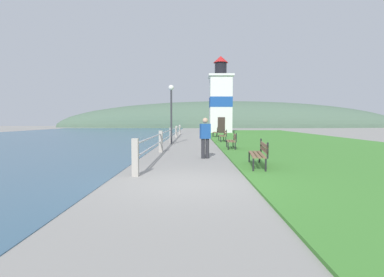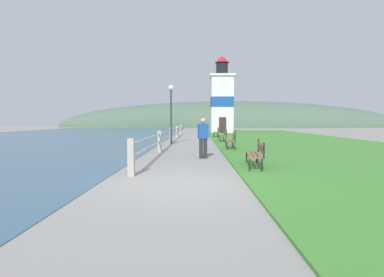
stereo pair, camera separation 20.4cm
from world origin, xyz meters
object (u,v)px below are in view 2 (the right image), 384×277
Objects in this scene: park_bench_far at (223,135)px; person_strolling at (203,136)px; park_bench_by_lighthouse at (217,132)px; lighthouse at (222,100)px; lamp_post at (171,103)px; park_bench_midway at (232,140)px; park_bench_near at (256,152)px.

person_strolling is at bearing 79.90° from park_bench_far.
lighthouse is (1.30, 10.11, 3.65)m from park_bench_by_lighthouse.
lamp_post reaches higher than park_bench_far.
park_bench_by_lighthouse is (-0.04, 11.96, 0.00)m from park_bench_midway.
park_bench_midway is at bearing 96.37° from park_bench_by_lighthouse.
lamp_post reaches higher than park_bench_midway.
park_bench_far is (-0.03, 12.12, -0.00)m from park_bench_near.
park_bench_midway is 0.93× the size of park_bench_by_lighthouse.
park_bench_near is 0.21× the size of lighthouse.
person_strolling is 7.98m from lamp_post.
park_bench_midway is 0.17× the size of lighthouse.
lighthouse is at bearing -85.67° from park_bench_near.
park_bench_near and park_bench_by_lighthouse have the same top height.
lighthouse is 5.70× the size of person_strolling.
lamp_post is (-3.72, 10.08, 2.20)m from park_bench_near.
park_bench_far is at bearing -94.21° from lighthouse.
lighthouse is (1.21, 16.42, 3.65)m from park_bench_far.
lighthouse is (1.18, 28.53, 3.65)m from park_bench_near.
park_bench_by_lighthouse is (-0.12, 18.43, -0.00)m from park_bench_near.
person_strolling reaches higher than park_bench_by_lighthouse.
park_bench_far is at bearing -26.49° from person_strolling.
lamp_post reaches higher than park_bench_near.
park_bench_by_lighthouse is 1.06× the size of person_strolling.
park_bench_far is 9.70m from person_strolling.
person_strolling is (-1.69, -9.54, 0.39)m from park_bench_far.
park_bench_by_lighthouse is at bearing -22.20° from person_strolling.
lighthouse is at bearing -94.26° from park_bench_far.
lighthouse is 19.14m from lamp_post.
park_bench_midway is 0.43× the size of lamp_post.
park_bench_near is at bearing -69.75° from lamp_post.
person_strolling is at bearing -49.53° from park_bench_near.
lighthouse reaches higher than park_bench_near.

